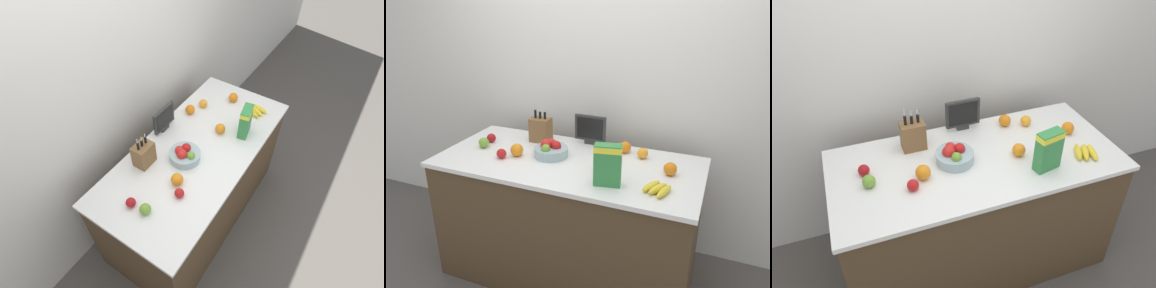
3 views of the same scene
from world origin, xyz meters
TOP-DOWN VIEW (x-y plane):
  - ground_plane at (0.00, 0.00)m, footprint 14.00×14.00m
  - wall_back at (0.00, 0.62)m, footprint 9.00×0.06m
  - counter at (0.00, 0.00)m, footprint 1.77×0.81m
  - knife_block at (-0.33, 0.25)m, footprint 0.15×0.11m
  - small_monitor at (0.03, 0.34)m, footprint 0.23×0.03m
  - cereal_box at (0.35, -0.22)m, footprint 0.17×0.10m
  - fruit_bowl at (-0.14, 0.02)m, footprint 0.23×0.23m
  - banana_bunch at (0.64, -0.20)m, footprint 0.17×0.20m
  - apple_near_bananas at (-0.43, -0.14)m, footprint 0.07×0.07m
  - apple_rightmost at (-0.66, 0.09)m, footprint 0.07×0.07m
  - apple_by_knife_block at (-0.65, -0.03)m, footprint 0.08×0.08m
  - orange_back_center at (0.25, -0.06)m, footprint 0.08×0.08m
  - orange_front_center at (0.67, 0.04)m, footprint 0.08×0.08m
  - orange_front_left at (0.32, 0.28)m, footprint 0.08×0.08m
  - orange_front_right at (0.45, 0.23)m, footprint 0.07×0.07m
  - orange_by_cereal at (-0.35, -0.06)m, footprint 0.09×0.09m

SIDE VIEW (x-z plane):
  - ground_plane at x=0.00m, z-range 0.00..0.00m
  - counter at x=0.00m, z-range 0.00..0.92m
  - banana_bunch at x=0.64m, z-range 0.92..0.96m
  - apple_near_bananas at x=-0.43m, z-range 0.92..0.98m
  - apple_rightmost at x=-0.66m, z-range 0.92..0.98m
  - orange_front_right at x=0.45m, z-range 0.92..0.99m
  - apple_by_knife_block at x=-0.65m, z-range 0.92..0.99m
  - orange_front_left at x=0.32m, z-range 0.92..1.00m
  - orange_back_center at x=0.25m, z-range 0.92..1.00m
  - orange_front_center at x=0.67m, z-range 0.92..1.00m
  - orange_by_cereal at x=-0.35m, z-range 0.92..1.00m
  - fruit_bowl at x=-0.14m, z-range 0.90..1.02m
  - knife_block at x=-0.33m, z-range 0.87..1.15m
  - small_monitor at x=0.03m, z-range 0.93..1.14m
  - cereal_box at x=0.35m, z-range 0.93..1.18m
  - wall_back at x=0.00m, z-range 0.00..2.60m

